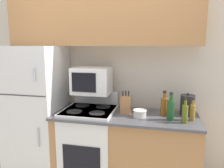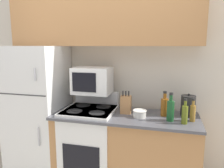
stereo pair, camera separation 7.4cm
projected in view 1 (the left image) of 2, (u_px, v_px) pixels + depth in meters
The scene contains 13 objects.
wall_back at pixel (105, 77), 2.88m from camera, with size 8.00×0.05×2.55m.
lower_cabinets at pixel (125, 151), 2.57m from camera, with size 1.62×0.63×0.91m.
refrigerator at pixel (37, 113), 2.78m from camera, with size 0.67×0.68×1.68m.
upper_cabinets at pixel (101, 16), 2.57m from camera, with size 2.29×0.31×0.69m.
stove at pixel (90, 146), 2.65m from camera, with size 0.59×0.61×1.11m.
microwave at pixel (92, 80), 2.63m from camera, with size 0.45×0.33×0.32m.
knife_block at pixel (126, 104), 2.51m from camera, with size 0.12×0.08×0.27m.
bowl at pixel (140, 113), 2.39m from camera, with size 0.15×0.15×0.08m.
bottle_whiskey at pixel (164, 106), 2.44m from camera, with size 0.08×0.08×0.28m.
bottle_olive_oil at pixel (185, 113), 2.19m from camera, with size 0.06×0.06×0.26m.
bottle_wine_green at pixel (171, 109), 2.27m from camera, with size 0.08×0.08×0.30m.
bottle_vinegar at pixel (193, 112), 2.27m from camera, with size 0.06×0.06×0.24m.
kettle at pixel (187, 105), 2.44m from camera, with size 0.16×0.16×0.26m.
Camera 1 is at (0.71, -2.07, 1.69)m, focal length 35.00 mm.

